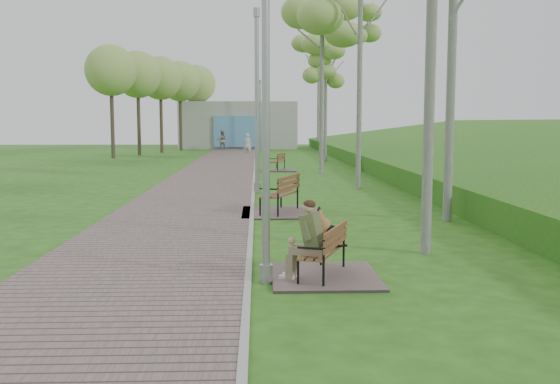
# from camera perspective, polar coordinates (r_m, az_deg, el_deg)

# --- Properties ---
(walkway) EXTENTS (3.50, 67.00, 0.04)m
(walkway) POSITION_cam_1_polar(r_m,az_deg,el_deg) (25.50, -6.32, 1.27)
(walkway) COLOR #62534F
(walkway) RESTS_ON ground
(kerb) EXTENTS (0.10, 67.00, 0.05)m
(kerb) POSITION_cam_1_polar(r_m,az_deg,el_deg) (25.43, -2.38, 1.30)
(kerb) COLOR #999993
(kerb) RESTS_ON ground
(building_north) EXTENTS (10.00, 5.20, 4.00)m
(building_north) POSITION_cam_1_polar(r_m,az_deg,el_deg) (54.83, -3.80, 6.11)
(building_north) COLOR #9E9E99
(building_north) RESTS_ON ground
(bench_main) EXTENTS (1.57, 1.75, 1.37)m
(bench_main) POSITION_cam_1_polar(r_m,az_deg,el_deg) (9.23, 3.64, -5.58)
(bench_main) COLOR #62534F
(bench_main) RESTS_ON ground
(bench_second) EXTENTS (1.96, 2.18, 1.20)m
(bench_second) POSITION_cam_1_polar(r_m,az_deg,el_deg) (15.70, -0.03, -1.15)
(bench_second) COLOR #62534F
(bench_second) RESTS_ON ground
(bench_third) EXTENTS (1.68, 1.87, 1.03)m
(bench_third) POSITION_cam_1_polar(r_m,az_deg,el_deg) (29.52, -0.25, 2.34)
(bench_third) COLOR #62534F
(bench_third) RESTS_ON ground
(lamp_post_near) EXTENTS (0.19, 0.19, 4.79)m
(lamp_post_near) POSITION_cam_1_polar(r_m,az_deg,el_deg) (8.71, -1.30, 6.03)
(lamp_post_near) COLOR #919398
(lamp_post_near) RESTS_ON ground
(lamp_post_second) EXTENTS (0.23, 0.23, 5.87)m
(lamp_post_second) POSITION_cam_1_polar(r_m,az_deg,el_deg) (20.15, -2.13, 7.69)
(lamp_post_second) COLOR #919398
(lamp_post_second) RESTS_ON ground
(lamp_post_third) EXTENTS (0.20, 0.20, 5.28)m
(lamp_post_third) POSITION_cam_1_polar(r_m,az_deg,el_deg) (39.59, -2.14, 6.68)
(lamp_post_third) COLOR #919398
(lamp_post_third) RESTS_ON ground
(lamp_post_far) EXTENTS (0.22, 0.22, 5.65)m
(lamp_post_far) POSITION_cam_1_polar(r_m,az_deg,el_deg) (50.82, -1.82, 6.82)
(lamp_post_far) COLOR #919398
(lamp_post_far) RESTS_ON ground
(pedestrian_near) EXTENTS (0.63, 0.51, 1.52)m
(pedestrian_near) POSITION_cam_1_polar(r_m,az_deg,el_deg) (42.48, -2.98, 4.36)
(pedestrian_near) COLOR silver
(pedestrian_near) RESTS_ON ground
(pedestrian_far) EXTENTS (0.80, 0.63, 1.60)m
(pedestrian_far) POSITION_cam_1_polar(r_m,az_deg,el_deg) (50.95, -5.33, 4.73)
(pedestrian_far) COLOR gray
(pedestrian_far) RESTS_ON ground
(birch_mid_c) EXTENTS (2.81, 2.81, 8.76)m
(birch_mid_c) POSITION_cam_1_polar(r_m,az_deg,el_deg) (28.08, 3.89, 15.81)
(birch_mid_c) COLOR silver
(birch_mid_c) RESTS_ON ground
(birch_far_a) EXTENTS (2.28, 2.28, 8.86)m
(birch_far_a) POSITION_cam_1_polar(r_m,az_deg,el_deg) (29.76, 7.38, 15.40)
(birch_far_a) COLOR silver
(birch_far_a) RESTS_ON ground
(birch_far_b) EXTENTS (2.50, 2.50, 7.73)m
(birch_far_b) POSITION_cam_1_polar(r_m,az_deg,el_deg) (36.35, 4.23, 12.38)
(birch_far_b) COLOR silver
(birch_far_b) RESTS_ON ground
(birch_far_c) EXTENTS (2.24, 2.24, 7.33)m
(birch_far_c) POSITION_cam_1_polar(r_m,az_deg,el_deg) (36.56, 3.90, 11.85)
(birch_far_c) COLOR silver
(birch_far_c) RESTS_ON ground
(birch_distant_b) EXTENTS (2.96, 2.96, 11.03)m
(birch_distant_b) POSITION_cam_1_polar(r_m,az_deg,el_deg) (52.53, 3.56, 13.38)
(birch_distant_b) COLOR silver
(birch_distant_b) RESTS_ON ground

